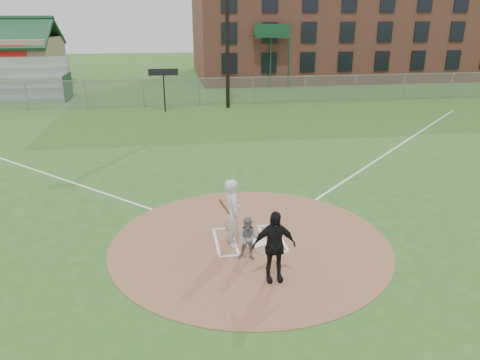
{
  "coord_description": "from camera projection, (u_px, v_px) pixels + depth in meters",
  "views": [
    {
      "loc": [
        -2.19,
        -12.43,
        6.58
      ],
      "look_at": [
        0.0,
        2.0,
        1.3
      ],
      "focal_mm": 35.0,
      "sensor_mm": 36.0,
      "label": 1
    }
  ],
  "objects": [
    {
      "name": "outfield_fence",
      "position": [
        199.0,
        92.0,
        34.22
      ],
      "size": [
        56.08,
        0.08,
        2.03
      ],
      "color": "slate",
      "rests_on": "ground"
    },
    {
      "name": "batter_at_plate",
      "position": [
        233.0,
        213.0,
        13.6
      ],
      "size": [
        0.77,
        1.05,
        2.07
      ],
      "color": "silver",
      "rests_on": "dirt_circle"
    },
    {
      "name": "umpire",
      "position": [
        274.0,
        246.0,
        11.83
      ],
      "size": [
        1.12,
        0.47,
        1.92
      ],
      "primitive_type": "imported",
      "rotation": [
        0.0,
        0.0,
        -0.0
      ],
      "color": "black",
      "rests_on": "dirt_circle"
    },
    {
      "name": "catcher",
      "position": [
        249.0,
        239.0,
        12.95
      ],
      "size": [
        0.73,
        0.64,
        1.26
      ],
      "primitive_type": "imported",
      "rotation": [
        0.0,
        0.0,
        -0.31
      ],
      "color": "gray",
      "rests_on": "dirt_circle"
    },
    {
      "name": "batters_boxes",
      "position": [
        249.0,
        240.0,
        14.24
      ],
      "size": [
        2.08,
        1.88,
        0.01
      ],
      "color": "white",
      "rests_on": "dirt_circle"
    },
    {
      "name": "bleachers",
      "position": [
        27.0,
        80.0,
        36.09
      ],
      "size": [
        6.08,
        3.2,
        3.2
      ],
      "color": "#B7BABF",
      "rests_on": "ground"
    },
    {
      "name": "dirt_circle",
      "position": [
        250.0,
        242.0,
        14.1
      ],
      "size": [
        8.4,
        8.4,
        0.02
      ],
      "primitive_type": "cylinder",
      "color": "#946546",
      "rests_on": "ground"
    },
    {
      "name": "foul_line_third",
      "position": [
        21.0,
        165.0,
        21.2
      ],
      "size": [
        17.04,
        17.04,
        0.01
      ],
      "primitive_type": "cube",
      "rotation": [
        0.0,
        0.0,
        0.79
      ],
      "color": "white",
      "rests_on": "ground"
    },
    {
      "name": "home_plate",
      "position": [
        258.0,
        243.0,
        14.03
      ],
      "size": [
        0.63,
        0.63,
        0.03
      ],
      "primitive_type": "cube",
      "rotation": [
        0.0,
        0.0,
        0.43
      ],
      "color": "silver",
      "rests_on": "dirt_circle"
    },
    {
      "name": "light_pole",
      "position": [
        227.0,
        11.0,
        31.67
      ],
      "size": [
        1.2,
        0.3,
        12.22
      ],
      "color": "black",
      "rests_on": "ground"
    },
    {
      "name": "foul_line_first",
      "position": [
        394.0,
        149.0,
        23.75
      ],
      "size": [
        17.04,
        17.04,
        0.01
      ],
      "primitive_type": "cube",
      "rotation": [
        0.0,
        0.0,
        -0.79
      ],
      "color": "white",
      "rests_on": "ground"
    },
    {
      "name": "ground",
      "position": [
        250.0,
        243.0,
        14.11
      ],
      "size": [
        140.0,
        140.0,
        0.0
      ],
      "primitive_type": "plane",
      "color": "#2D5C1F",
      "rests_on": "ground"
    },
    {
      "name": "brick_warehouse",
      "position": [
        339.0,
        2.0,
        49.11
      ],
      "size": [
        30.0,
        17.17,
        15.0
      ],
      "color": "#9E5644",
      "rests_on": "ground"
    },
    {
      "name": "scoreboard_sign",
      "position": [
        163.0,
        77.0,
        31.72
      ],
      "size": [
        2.0,
        0.1,
        2.93
      ],
      "color": "black",
      "rests_on": "ground"
    }
  ]
}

